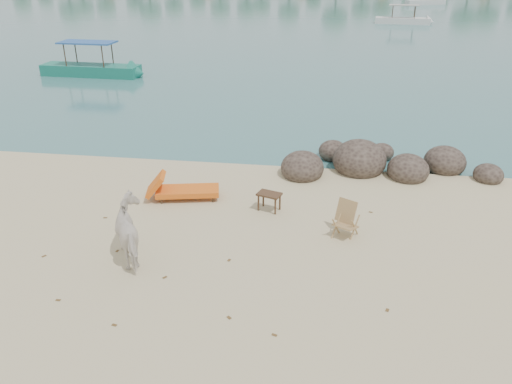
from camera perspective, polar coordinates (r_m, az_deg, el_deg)
boulders at (r=15.61m, az=13.53°, el=3.16°), size 6.46×3.02×1.22m
cow at (r=10.92m, az=-13.88°, el=-4.50°), size 1.43×1.67×1.30m
side_table at (r=12.75m, az=1.51°, el=-1.25°), size 0.68×0.55×0.47m
lounge_chair at (r=13.47m, az=-7.83°, el=0.39°), size 2.19×1.14×0.62m
deck_chair at (r=11.69m, az=10.22°, el=-3.39°), size 0.74×0.75×0.81m
boat_near at (r=29.49m, az=-18.66°, el=15.40°), size 6.12×1.61×2.96m
boat_mid at (r=53.16m, az=16.57°, el=19.52°), size 5.89×1.85×2.82m
boat_far at (r=76.00m, az=18.78°, el=19.93°), size 6.21×3.61×0.71m
dead_leaves at (r=10.10m, az=-6.39°, el=-10.87°), size 7.37×6.86×0.00m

